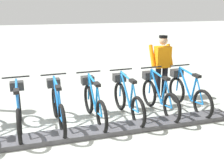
# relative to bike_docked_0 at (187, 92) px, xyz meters

# --- Properties ---
(ground_plane) EXTENTS (60.00, 60.00, 0.00)m
(ground_plane) POSITION_rel_bike_docked_0_xyz_m (-0.62, 3.22, -0.43)
(ground_plane) COLOR #A4ABA3
(dock_rail_base) EXTENTS (0.44, 7.65, 0.10)m
(dock_rail_base) POSITION_rel_bike_docked_0_xyz_m (-0.62, 3.22, -0.38)
(dock_rail_base) COLOR #47474C
(dock_rail_base) RESTS_ON ground
(bike_docked_0) EXTENTS (1.72, 0.54, 1.02)m
(bike_docked_0) POSITION_rel_bike_docked_0_xyz_m (0.00, 0.00, 0.00)
(bike_docked_0) COLOR black
(bike_docked_0) RESTS_ON ground
(bike_docked_1) EXTENTS (1.72, 0.54, 1.02)m
(bike_docked_1) POSITION_rel_bike_docked_0_xyz_m (0.00, 0.76, 0.00)
(bike_docked_1) COLOR black
(bike_docked_1) RESTS_ON ground
(bike_docked_2) EXTENTS (1.72, 0.54, 1.02)m
(bike_docked_2) POSITION_rel_bike_docked_0_xyz_m (0.00, 1.52, 0.00)
(bike_docked_2) COLOR black
(bike_docked_2) RESTS_ON ground
(bike_docked_3) EXTENTS (1.72, 0.54, 1.02)m
(bike_docked_3) POSITION_rel_bike_docked_0_xyz_m (0.00, 2.28, 0.00)
(bike_docked_3) COLOR black
(bike_docked_3) RESTS_ON ground
(bike_docked_4) EXTENTS (1.72, 0.54, 1.02)m
(bike_docked_4) POSITION_rel_bike_docked_0_xyz_m (0.00, 3.05, 0.00)
(bike_docked_4) COLOR black
(bike_docked_4) RESTS_ON ground
(bike_docked_5) EXTENTS (1.72, 0.54, 1.02)m
(bike_docked_5) POSITION_rel_bike_docked_0_xyz_m (0.00, 3.81, 0.00)
(bike_docked_5) COLOR black
(bike_docked_5) RESTS_ON ground
(worker_near_rack) EXTENTS (0.46, 0.62, 1.66)m
(worker_near_rack) POSITION_rel_bike_docked_0_xyz_m (1.04, 0.16, 0.48)
(worker_near_rack) COLOR white
(worker_near_rack) RESTS_ON ground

